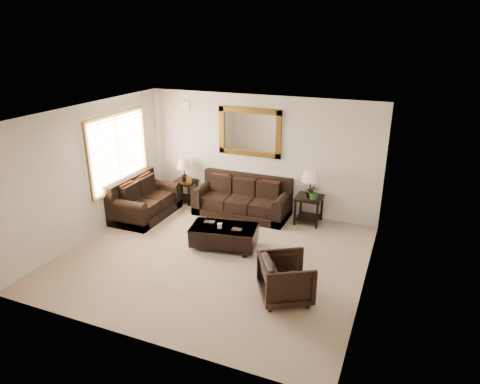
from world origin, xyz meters
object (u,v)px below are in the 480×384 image
at_px(end_table_left, 184,174).
at_px(end_table_right, 310,188).
at_px(sofa, 243,201).
at_px(coffee_table, 224,234).
at_px(loveseat, 143,202).
at_px(armchair, 286,277).

xyz_separation_m(end_table_left, end_table_right, (3.12, -0.03, 0.08)).
relative_size(sofa, coffee_table, 1.55).
bearing_deg(end_table_left, loveseat, -112.66).
bearing_deg(end_table_right, coffee_table, -125.68).
relative_size(end_table_left, end_table_right, 0.90).
bearing_deg(loveseat, coffee_table, -105.86).
height_order(sofa, end_table_left, end_table_left).
xyz_separation_m(loveseat, end_table_right, (3.59, 1.09, 0.48)).
bearing_deg(armchair, coffee_table, 22.23).
height_order(sofa, coffee_table, sofa).
height_order(sofa, loveseat, loveseat).
bearing_deg(sofa, armchair, -56.54).
relative_size(sofa, armchair, 2.71).
height_order(sofa, end_table_right, end_table_right).
xyz_separation_m(end_table_right, coffee_table, (-1.26, -1.75, -0.54)).
height_order(end_table_left, coffee_table, end_table_left).
relative_size(end_table_right, coffee_table, 0.90).
relative_size(end_table_left, coffee_table, 0.81).
bearing_deg(sofa, coffee_table, -80.69).
distance_m(end_table_left, coffee_table, 2.62).
bearing_deg(armchair, sofa, 2.56).
bearing_deg(end_table_left, coffee_table, -43.68).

